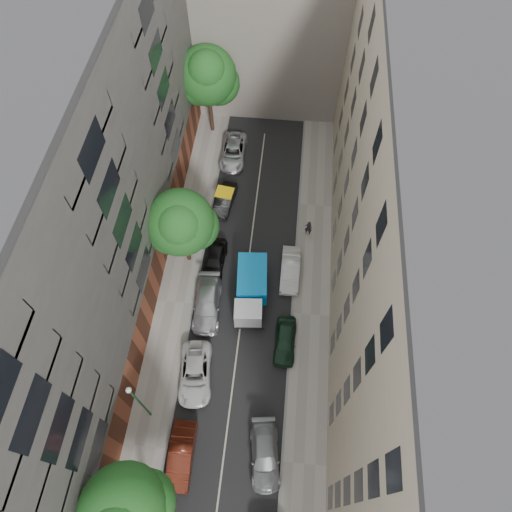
# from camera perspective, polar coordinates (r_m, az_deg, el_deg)

# --- Properties ---
(ground) EXTENTS (120.00, 120.00, 0.00)m
(ground) POSITION_cam_1_polar(r_m,az_deg,el_deg) (37.12, -1.70, -6.62)
(ground) COLOR #4C4C49
(ground) RESTS_ON ground
(road_surface) EXTENTS (8.00, 44.00, 0.02)m
(road_surface) POSITION_cam_1_polar(r_m,az_deg,el_deg) (37.11, -1.70, -6.61)
(road_surface) COLOR black
(road_surface) RESTS_ON ground
(sidewalk_left) EXTENTS (3.00, 44.00, 0.15)m
(sidewalk_left) POSITION_cam_1_polar(r_m,az_deg,el_deg) (37.85, -10.04, -5.71)
(sidewalk_left) COLOR gray
(sidewalk_left) RESTS_ON ground
(sidewalk_right) EXTENTS (3.00, 44.00, 0.15)m
(sidewalk_right) POSITION_cam_1_polar(r_m,az_deg,el_deg) (37.07, 6.84, -7.31)
(sidewalk_right) COLOR gray
(sidewalk_right) RESTS_ON ground
(building_left) EXTENTS (8.00, 44.00, 20.00)m
(building_left) POSITION_cam_1_polar(r_m,az_deg,el_deg) (31.32, -22.65, 3.32)
(building_left) COLOR #484543
(building_left) RESTS_ON ground
(building_right) EXTENTS (8.00, 44.00, 20.00)m
(building_right) POSITION_cam_1_polar(r_m,az_deg,el_deg) (29.41, 19.56, -0.18)
(building_right) COLOR #B2A78B
(building_right) RESTS_ON ground
(building_endcap) EXTENTS (18.00, 12.00, 18.00)m
(building_endcap) POSITION_cam_1_polar(r_m,az_deg,el_deg) (49.80, 2.28, 29.13)
(building_endcap) COLOR gray
(building_endcap) RESTS_ON ground
(tarp_truck) EXTENTS (2.66, 5.84, 2.63)m
(tarp_truck) POSITION_cam_1_polar(r_m,az_deg,el_deg) (36.25, -0.62, -4.21)
(tarp_truck) COLOR black
(tarp_truck) RESTS_ON ground
(car_left_1) EXTENTS (1.67, 4.53, 1.48)m
(car_left_1) POSITION_cam_1_polar(r_m,az_deg,el_deg) (33.72, -9.36, -23.39)
(car_left_1) COLOR #4E1A0F
(car_left_1) RESTS_ON ground
(car_left_2) EXTENTS (2.89, 5.23, 1.39)m
(car_left_2) POSITION_cam_1_polar(r_m,az_deg,el_deg) (34.83, -7.61, -14.35)
(car_left_2) COLOR silver
(car_left_2) RESTS_ON ground
(car_left_3) EXTENTS (2.46, 5.33, 1.51)m
(car_left_3) POSITION_cam_1_polar(r_m,az_deg,el_deg) (36.67, -6.14, -5.98)
(car_left_3) COLOR #B1B2B6
(car_left_3) RESTS_ON ground
(car_left_4) EXTENTS (1.84, 4.21, 1.41)m
(car_left_4) POSITION_cam_1_polar(r_m,az_deg,el_deg) (38.58, -5.18, -0.45)
(car_left_4) COLOR black
(car_left_4) RESTS_ON ground
(car_left_5) EXTENTS (1.94, 4.18, 1.33)m
(car_left_5) POSITION_cam_1_polar(r_m,az_deg,el_deg) (42.17, -3.88, 7.05)
(car_left_5) COLOR black
(car_left_5) RESTS_ON ground
(car_left_6) EXTENTS (2.42, 5.16, 1.43)m
(car_left_6) POSITION_cam_1_polar(r_m,az_deg,el_deg) (45.95, -2.86, 12.88)
(car_left_6) COLOR silver
(car_left_6) RESTS_ON ground
(car_right_1) EXTENTS (2.56, 4.93, 1.37)m
(car_right_1) POSITION_cam_1_polar(r_m,az_deg,el_deg) (33.41, 1.12, -23.62)
(car_right_1) COLOR slate
(car_right_1) RESTS_ON ground
(car_right_2) EXTENTS (1.67, 4.06, 1.38)m
(car_right_2) POSITION_cam_1_polar(r_m,az_deg,el_deg) (35.42, 3.66, -10.50)
(car_right_2) COLOR #152F1E
(car_right_2) RESTS_ON ground
(car_right_3) EXTENTS (1.54, 4.39, 1.44)m
(car_right_3) POSITION_cam_1_polar(r_m,az_deg,el_deg) (38.02, 4.30, -1.73)
(car_right_3) COLOR silver
(car_right_3) RESTS_ON ground
(tree_near) EXTENTS (5.07, 4.76, 8.31)m
(tree_near) POSITION_cam_1_polar(r_m,az_deg,el_deg) (28.99, -16.12, -28.26)
(tree_near) COLOR #382619
(tree_near) RESTS_ON sidewalk_left
(tree_mid) EXTENTS (5.48, 5.24, 8.03)m
(tree_mid) POSITION_cam_1_polar(r_m,az_deg,el_deg) (35.13, -9.27, 3.87)
(tree_mid) COLOR #382619
(tree_mid) RESTS_ON sidewalk_left
(tree_far) EXTENTS (5.65, 5.43, 9.50)m
(tree_far) POSITION_cam_1_polar(r_m,az_deg,el_deg) (44.86, -6.03, 21.26)
(tree_far) COLOR #382619
(tree_far) RESTS_ON sidewalk_left
(lamp_post) EXTENTS (0.36, 0.36, 6.79)m
(lamp_post) POSITION_cam_1_polar(r_m,az_deg,el_deg) (31.25, -14.55, -17.05)
(lamp_post) COLOR #1A5B32
(lamp_post) RESTS_ON sidewalk_left
(pedestrian) EXTENTS (0.67, 0.50, 1.69)m
(pedestrian) POSITION_cam_1_polar(r_m,az_deg,el_deg) (40.08, 6.57, 3.52)
(pedestrian) COLOR black
(pedestrian) RESTS_ON sidewalk_right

